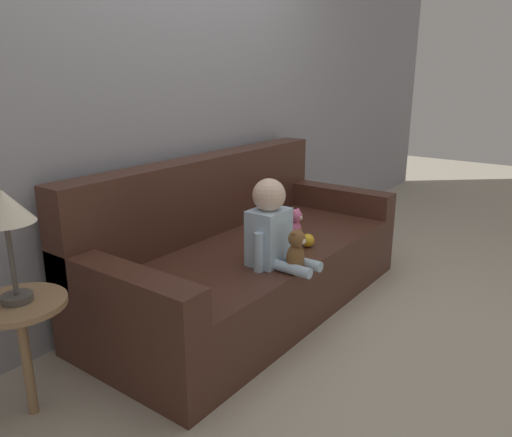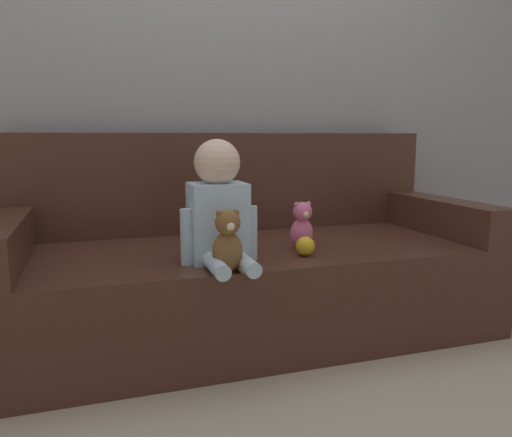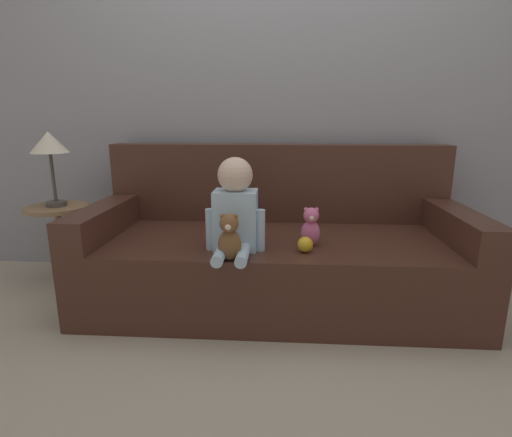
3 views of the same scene
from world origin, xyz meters
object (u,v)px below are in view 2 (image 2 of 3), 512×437
at_px(person_baby, 219,209).
at_px(plush_toy_side, 302,226).
at_px(toy_ball, 305,246).
at_px(teddy_bear_brown, 228,243).
at_px(couch, 244,263).

height_order(person_baby, plush_toy_side, person_baby).
height_order(plush_toy_side, toy_ball, plush_toy_side).
bearing_deg(person_baby, teddy_bear_brown, -93.12).
relative_size(couch, teddy_bear_brown, 9.45).
height_order(couch, person_baby, couch).
xyz_separation_m(couch, teddy_bear_brown, (-0.21, -0.49, 0.21)).
bearing_deg(person_baby, toy_ball, -3.60).
height_order(couch, toy_ball, couch).
relative_size(couch, toy_ball, 27.05).
distance_m(couch, person_baby, 0.49).
xyz_separation_m(teddy_bear_brown, toy_ball, (0.35, 0.14, -0.07)).
bearing_deg(couch, toy_ball, -67.25).
bearing_deg(couch, person_baby, -120.66).
xyz_separation_m(person_baby, plush_toy_side, (0.38, 0.09, -0.10)).
xyz_separation_m(couch, plush_toy_side, (0.18, -0.24, 0.20)).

